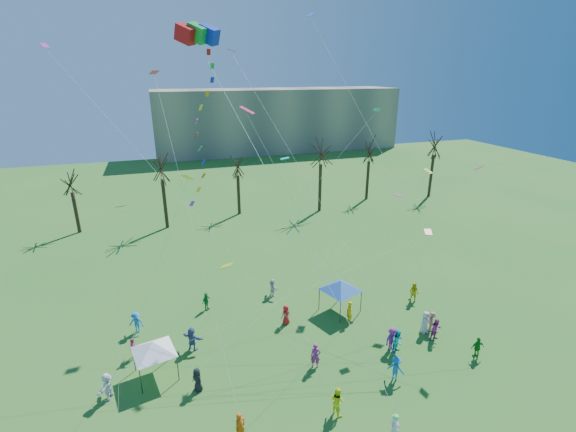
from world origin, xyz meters
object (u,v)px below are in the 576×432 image
object	(u,v)px
distant_building	(278,120)
canopy_tent_white	(153,347)
hero_kite_flyer	(394,430)
canopy_tent_blue	(341,286)
big_box_kite	(208,132)

from	to	relation	value
distant_building	canopy_tent_white	distance (m)	81.64
hero_kite_flyer	canopy_tent_blue	distance (m)	13.07
big_box_kite	canopy_tent_blue	xyz separation A→B (m)	(10.66, 5.05, -13.76)
distant_building	big_box_kite	world-z (taller)	big_box_kite
hero_kite_flyer	distant_building	bearing A→B (deg)	49.66
hero_kite_flyer	canopy_tent_white	xyz separation A→B (m)	(-12.08, 9.57, 1.28)
big_box_kite	canopy_tent_blue	distance (m)	18.12
canopy_tent_white	canopy_tent_blue	xyz separation A→B (m)	(14.88, 3.12, 0.15)
big_box_kite	canopy_tent_white	xyz separation A→B (m)	(-4.22, 1.93, -13.91)
distant_building	hero_kite_flyer	bearing A→B (deg)	-102.92
canopy_tent_blue	canopy_tent_white	bearing A→B (deg)	-168.17
hero_kite_flyer	canopy_tent_blue	world-z (taller)	canopy_tent_blue
hero_kite_flyer	canopy_tent_blue	bearing A→B (deg)	50.15
distant_building	big_box_kite	bearing A→B (deg)	-109.50
hero_kite_flyer	canopy_tent_blue	xyz separation A→B (m)	(2.80, 12.69, 1.42)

